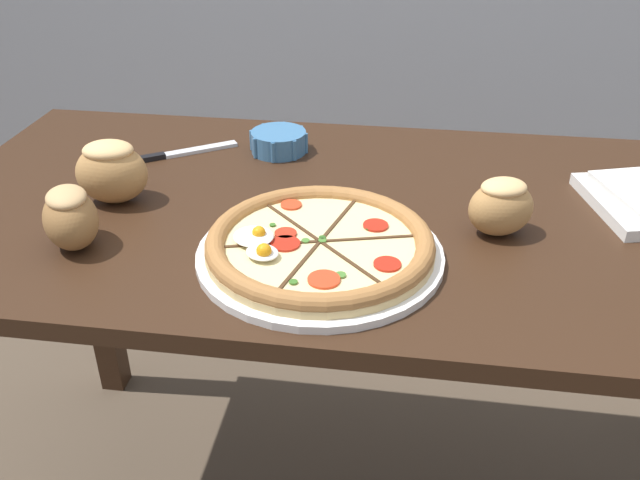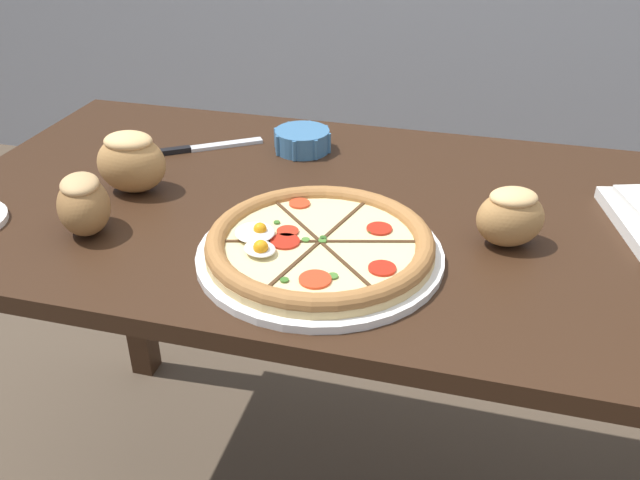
# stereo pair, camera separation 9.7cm
# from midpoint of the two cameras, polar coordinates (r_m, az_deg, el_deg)

# --- Properties ---
(dining_table) EXTENTS (1.58, 0.74, 0.77)m
(dining_table) POSITION_cam_midpoint_polar(r_m,az_deg,el_deg) (1.17, 3.63, -1.99)
(dining_table) COLOR #331E11
(dining_table) RESTS_ON ground_plane
(pizza) EXTENTS (0.36, 0.36, 0.05)m
(pizza) POSITION_cam_midpoint_polar(r_m,az_deg,el_deg) (0.98, -2.90, -0.59)
(pizza) COLOR white
(pizza) RESTS_ON dining_table
(ramekin_bowl) EXTENTS (0.11, 0.11, 0.04)m
(ramekin_bowl) POSITION_cam_midpoint_polar(r_m,az_deg,el_deg) (1.33, -5.62, 8.25)
(ramekin_bowl) COLOR teal
(ramekin_bowl) RESTS_ON dining_table
(bread_piece_near) EXTENTS (0.13, 0.10, 0.11)m
(bread_piece_near) POSITION_cam_midpoint_polar(r_m,az_deg,el_deg) (1.19, -19.45, 5.48)
(bread_piece_near) COLOR #B27F47
(bread_piece_near) RESTS_ON dining_table
(bread_piece_mid) EXTENTS (0.12, 0.13, 0.09)m
(bread_piece_mid) POSITION_cam_midpoint_polar(r_m,az_deg,el_deg) (1.07, -22.76, 1.76)
(bread_piece_mid) COLOR olive
(bread_piece_mid) RESTS_ON dining_table
(bread_piece_far) EXTENTS (0.12, 0.11, 0.09)m
(bread_piece_far) POSITION_cam_midpoint_polar(r_m,az_deg,el_deg) (1.05, 12.48, 2.76)
(bread_piece_far) COLOR #B27F47
(bread_piece_far) RESTS_ON dining_table
(knife_main) EXTENTS (0.22, 0.15, 0.01)m
(knife_main) POSITION_cam_midpoint_polar(r_m,az_deg,el_deg) (1.35, -14.30, 6.98)
(knife_main) COLOR silver
(knife_main) RESTS_ON dining_table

